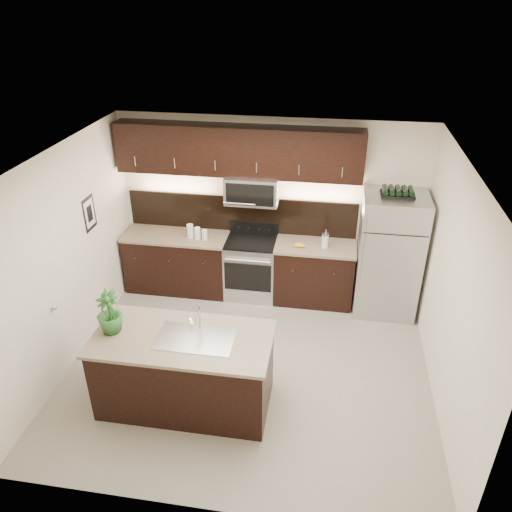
{
  "coord_description": "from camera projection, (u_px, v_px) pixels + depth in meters",
  "views": [
    {
      "loc": [
        0.87,
        -4.82,
        4.32
      ],
      "look_at": [
        0.01,
        0.55,
        1.32
      ],
      "focal_mm": 35.0,
      "sensor_mm": 36.0,
      "label": 1
    }
  ],
  "objects": [
    {
      "name": "bananas",
      "position": [
        297.0,
        245.0,
        7.24
      ],
      "size": [
        0.18,
        0.15,
        0.05
      ],
      "primitive_type": "ellipsoid",
      "rotation": [
        0.0,
        0.0,
        -0.1
      ],
      "color": "gold",
      "rests_on": "counter_run"
    },
    {
      "name": "plant",
      "position": [
        109.0,
        312.0,
        5.38
      ],
      "size": [
        0.37,
        0.37,
        0.5
      ],
      "primitive_type": "imported",
      "rotation": [
        0.0,
        0.0,
        -0.41
      ],
      "color": "#245421",
      "rests_on": "island"
    },
    {
      "name": "room_walls",
      "position": [
        237.0,
        251.0,
        5.54
      ],
      "size": [
        4.52,
        4.02,
        2.71
      ],
      "color": "silver",
      "rests_on": "ground"
    },
    {
      "name": "canisters",
      "position": [
        196.0,
        233.0,
        7.43
      ],
      "size": [
        0.32,
        0.12,
        0.21
      ],
      "rotation": [
        0.0,
        0.0,
        -0.12
      ],
      "color": "silver",
      "rests_on": "counter_run"
    },
    {
      "name": "counter_run",
      "position": [
        238.0,
        266.0,
        7.67
      ],
      "size": [
        3.51,
        0.65,
        0.94
      ],
      "color": "black",
      "rests_on": "ground"
    },
    {
      "name": "ground",
      "position": [
        249.0,
        366.0,
        6.37
      ],
      "size": [
        4.5,
        4.5,
        0.0
      ],
      "primitive_type": "plane",
      "color": "gray",
      "rests_on": "ground"
    },
    {
      "name": "upper_fixtures",
      "position": [
        240.0,
        159.0,
        6.98
      ],
      "size": [
        3.49,
        0.4,
        1.66
      ],
      "color": "black",
      "rests_on": "counter_run"
    },
    {
      "name": "refrigerator",
      "position": [
        389.0,
        254.0,
        7.1
      ],
      "size": [
        0.87,
        0.79,
        1.81
      ],
      "primitive_type": "cube",
      "color": "#B2B2B7",
      "rests_on": "ground"
    },
    {
      "name": "wine_rack",
      "position": [
        398.0,
        192.0,
        6.64
      ],
      "size": [
        0.45,
        0.28,
        0.1
      ],
      "color": "black",
      "rests_on": "refrigerator"
    },
    {
      "name": "french_press",
      "position": [
        325.0,
        241.0,
        7.17
      ],
      "size": [
        0.1,
        0.1,
        0.29
      ],
      "rotation": [
        0.0,
        0.0,
        -0.43
      ],
      "color": "silver",
      "rests_on": "counter_run"
    },
    {
      "name": "island",
      "position": [
        185.0,
        370.0,
        5.62
      ],
      "size": [
        1.96,
        0.96,
        0.94
      ],
      "color": "black",
      "rests_on": "ground"
    },
    {
      "name": "sink_faucet",
      "position": [
        195.0,
        337.0,
        5.37
      ],
      "size": [
        0.84,
        0.5,
        0.28
      ],
      "color": "silver",
      "rests_on": "island"
    }
  ]
}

